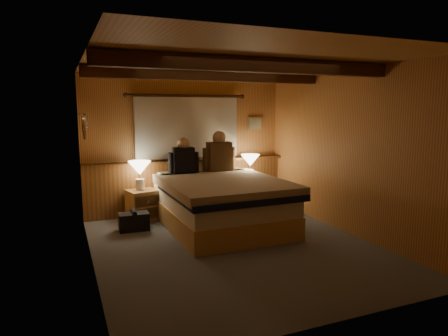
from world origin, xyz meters
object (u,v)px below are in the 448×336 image
nightstand_right (249,194)px  person_left (184,159)px  nightstand_left (143,205)px  person_right (219,155)px  bed (221,202)px  duffel_bag (134,221)px  lamp_left (140,170)px  lamp_right (250,162)px

nightstand_right → person_left: (-1.22, 0.03, 0.71)m
nightstand_left → person_right: (1.33, -0.09, 0.79)m
bed → nightstand_right: bearing=41.3°
duffel_bag → bed: bearing=-13.5°
bed → person_right: size_ratio=3.11×
nightstand_left → lamp_left: size_ratio=1.11×
lamp_left → person_right: 1.38m
nightstand_right → lamp_right: bearing=-92.8°
nightstand_right → person_right: bearing=-170.1°
bed → lamp_right: 1.23m
lamp_right → person_left: size_ratio=0.70×
nightstand_right → duffel_bag: nightstand_right is taller
nightstand_left → person_right: bearing=-15.9°
bed → nightstand_right: bed is taller
duffel_bag → nightstand_left: bearing=67.9°
nightstand_right → person_left: size_ratio=0.99×
bed → person_left: size_ratio=3.59×
person_left → nightstand_left: bearing=179.3°
person_left → duffel_bag: 1.34m
nightstand_left → lamp_left: bearing=146.1°
bed → duffel_bag: 1.36m
nightstand_right → lamp_left: size_ratio=1.29×
person_right → bed: bearing=-108.7°
nightstand_left → lamp_right: (1.90, -0.16, 0.64)m
lamp_right → person_right: 0.59m
nightstand_right → lamp_right: lamp_right is taller
person_right → nightstand_left: bearing=176.8°
bed → nightstand_left: size_ratio=4.23×
person_left → person_right: 0.64m
nightstand_left → person_right: person_right is taller
lamp_left → duffel_bag: 0.91m
duffel_bag → nightstand_right: bearing=13.3°
bed → lamp_left: 1.48m
lamp_left → duffel_bag: size_ratio=1.06×
nightstand_right → nightstand_left: bearing=-171.4°
nightstand_left → nightstand_right: nightstand_right is taller
lamp_right → person_left: bearing=176.4°
lamp_left → bed: bearing=-40.1°
lamp_right → nightstand_left: bearing=175.3°
nightstand_right → duffel_bag: bearing=-157.1°
nightstand_left → lamp_left: lamp_left is taller
bed → duffel_bag: (-1.29, 0.37, -0.26)m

